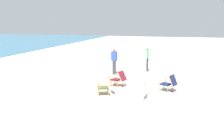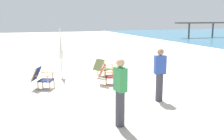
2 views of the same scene
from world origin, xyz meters
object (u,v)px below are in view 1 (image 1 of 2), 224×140
beach_chair_front_right (169,82)px  person_near_chairs (147,59)px  beach_chair_front_left (107,85)px  umbrella_furled_white (145,68)px  person_by_waterline (114,61)px  beach_chair_far_center (119,78)px

beach_chair_front_right → person_near_chairs: size_ratio=0.55×
beach_chair_front_left → umbrella_furled_white: 1.99m
beach_chair_front_left → person_near_chairs: bearing=-12.4°
umbrella_furled_white → person_by_waterline: (4.22, 2.38, -0.55)m
umbrella_furled_white → beach_chair_front_right: bearing=-30.7°
beach_chair_front_right → person_by_waterline: person_by_waterline is taller
beach_chair_front_left → beach_chair_front_right: bearing=-65.7°
beach_chair_front_right → beach_chair_far_center: beach_chair_front_right is taller
beach_chair_front_left → beach_chair_front_right: size_ratio=1.01×
beach_chair_front_right → beach_chair_front_left: bearing=114.3°
beach_chair_front_left → umbrella_furled_white: bearing=-103.3°
beach_chair_front_left → umbrella_furled_white: size_ratio=0.43×
person_near_chairs → beach_chair_front_left: bearing=167.6°
beach_chair_front_right → umbrella_furled_white: umbrella_furled_white is taller
beach_chair_front_left → person_near_chairs: 5.36m
beach_chair_front_left → beach_chair_far_center: beach_chair_front_left is taller
beach_chair_front_right → person_by_waterline: (2.62, 3.33, 0.41)m
beach_chair_far_center → umbrella_furled_white: 2.52m
beach_chair_far_center → person_by_waterline: person_by_waterline is taller
beach_chair_front_right → person_by_waterline: 4.26m
beach_chair_front_left → person_near_chairs: (5.22, -1.14, 0.41)m
beach_chair_front_left → beach_chair_front_right: 2.91m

